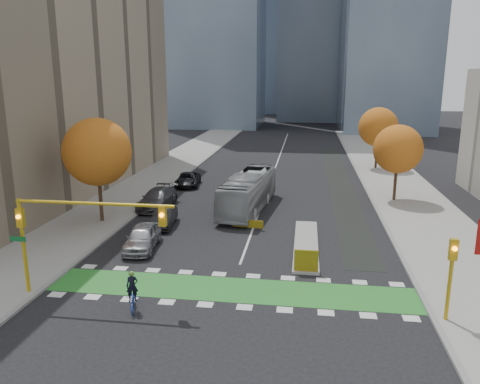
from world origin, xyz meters
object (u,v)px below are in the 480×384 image
(tree_east_far, at_px, (378,127))
(traffic_signal_west, at_px, (68,223))
(bus, at_px, (248,192))
(cyclist, at_px, (133,297))
(parked_car_c, at_px, (157,199))
(parked_car_b, at_px, (164,217))
(tree_east_near, at_px, (398,149))
(tree_west, at_px, (97,152))
(traffic_signal_east, at_px, (451,268))
(parked_car_d, at_px, (188,179))
(hazard_board, at_px, (306,261))
(parked_car_a, at_px, (142,237))

(tree_east_far, distance_m, traffic_signal_west, 43.61)
(bus, bearing_deg, cyclist, -93.58)
(tree_east_far, bearing_deg, parked_car_c, -135.38)
(traffic_signal_west, bearing_deg, parked_car_b, 85.02)
(parked_car_b, bearing_deg, tree_east_near, 22.43)
(tree_west, xyz_separation_m, traffic_signal_east, (22.50, -12.51, -2.88))
(parked_car_c, bearing_deg, traffic_signal_west, -83.76)
(tree_east_near, distance_m, cyclist, 28.86)
(parked_car_b, height_order, parked_car_d, parked_car_b)
(cyclist, bearing_deg, bus, 61.59)
(tree_east_far, xyz_separation_m, parked_car_b, (-19.36, -26.22, -4.55))
(traffic_signal_east, bearing_deg, hazard_board, 144.08)
(hazard_board, xyz_separation_m, tree_east_near, (8.00, 17.80, 4.06))
(tree_west, xyz_separation_m, traffic_signal_west, (4.07, -12.51, -1.58))
(hazard_board, bearing_deg, parked_car_c, 135.94)
(cyclist, height_order, parked_car_c, cyclist)
(hazard_board, distance_m, tree_east_far, 35.13)
(parked_car_a, xyz_separation_m, parked_car_c, (-2.19, 10.00, 0.03))
(tree_east_near, bearing_deg, hazard_board, -114.20)
(tree_west, height_order, cyclist, tree_west)
(bus, bearing_deg, parked_car_a, -112.04)
(bus, distance_m, parked_car_c, 8.04)
(tree_east_near, relative_size, traffic_signal_east, 1.73)
(tree_east_far, bearing_deg, tree_west, -133.30)
(traffic_signal_east, bearing_deg, parked_car_b, 144.70)
(parked_car_a, bearing_deg, parked_car_b, 84.54)
(hazard_board, height_order, parked_car_b, hazard_board)
(traffic_signal_east, height_order, parked_car_d, traffic_signal_east)
(hazard_board, distance_m, tree_west, 18.44)
(tree_east_near, xyz_separation_m, parked_car_c, (-21.00, -5.22, -4.04))
(tree_west, relative_size, tree_east_near, 1.16)
(traffic_signal_west, xyz_separation_m, parked_car_d, (-0.53, 26.06, -3.35))
(bus, height_order, parked_car_d, bus)
(parked_car_d, bearing_deg, tree_west, -110.89)
(tree_west, bearing_deg, parked_car_c, 57.90)
(parked_car_b, distance_m, parked_car_d, 13.86)
(hazard_board, bearing_deg, tree_east_far, 75.88)
(traffic_signal_west, bearing_deg, tree_east_far, 62.05)
(parked_car_a, bearing_deg, tree_west, 128.85)
(traffic_signal_west, relative_size, traffic_signal_east, 2.08)
(traffic_signal_west, bearing_deg, hazard_board, 21.55)
(traffic_signal_west, distance_m, parked_car_c, 17.62)
(bus, distance_m, parked_car_d, 11.10)
(hazard_board, xyz_separation_m, parked_car_d, (-12.46, 21.35, -0.11))
(hazard_board, height_order, bus, bus)
(hazard_board, height_order, traffic_signal_east, traffic_signal_east)
(parked_car_b, xyz_separation_m, parked_car_d, (-1.60, 13.77, -0.00))
(parked_car_d, bearing_deg, bus, -54.01)
(parked_car_c, bearing_deg, tree_west, -119.40)
(parked_car_c, bearing_deg, tree_east_far, 47.32)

